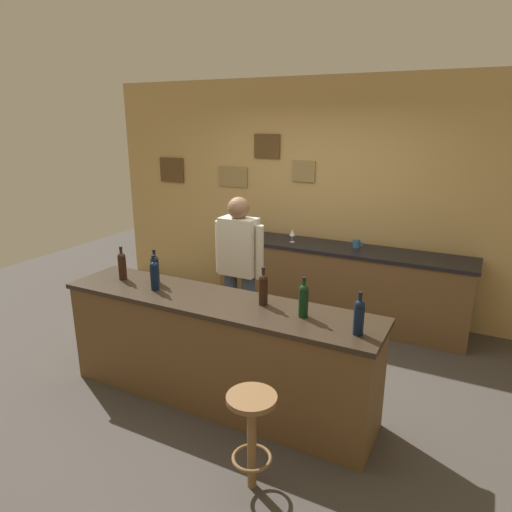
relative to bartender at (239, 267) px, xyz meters
name	(u,v)px	position (x,y,z in m)	size (l,w,h in m)	color
ground_plane	(240,376)	(0.22, -0.39, -0.94)	(10.00, 10.00, 0.00)	#423D38
back_wall	(319,196)	(0.21, 1.64, 0.47)	(6.00, 0.09, 2.80)	tan
bar_counter	(217,351)	(0.22, -0.79, -0.47)	(2.73, 0.60, 0.92)	brown
side_counter	(338,284)	(0.62, 1.26, -0.48)	(2.98, 0.56, 0.90)	brown
bartender	(239,267)	(0.00, 0.00, 0.00)	(0.52, 0.21, 1.62)	#384766
bar_stool	(252,426)	(0.94, -1.52, -0.48)	(0.32, 0.32, 0.68)	brown
wine_bottle_a	(122,265)	(-0.78, -0.76, 0.12)	(0.07, 0.07, 0.31)	black
wine_bottle_b	(155,268)	(-0.46, -0.70, 0.12)	(0.07, 0.07, 0.31)	black
wine_bottle_c	(154,274)	(-0.35, -0.83, 0.12)	(0.07, 0.07, 0.31)	black
wine_bottle_d	(263,288)	(0.61, -0.71, 0.12)	(0.07, 0.07, 0.31)	black
wine_bottle_e	(304,299)	(0.97, -0.77, 0.12)	(0.07, 0.07, 0.31)	black
wine_bottle_f	(359,316)	(1.41, -0.87, 0.12)	(0.07, 0.07, 0.31)	black
wine_glass_a	(261,230)	(-0.36, 1.19, 0.07)	(0.07, 0.07, 0.16)	silver
wine_glass_b	(292,233)	(0.05, 1.21, 0.07)	(0.07, 0.07, 0.16)	silver
coffee_mug	(357,244)	(0.80, 1.32, 0.01)	(0.13, 0.08, 0.09)	#336699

